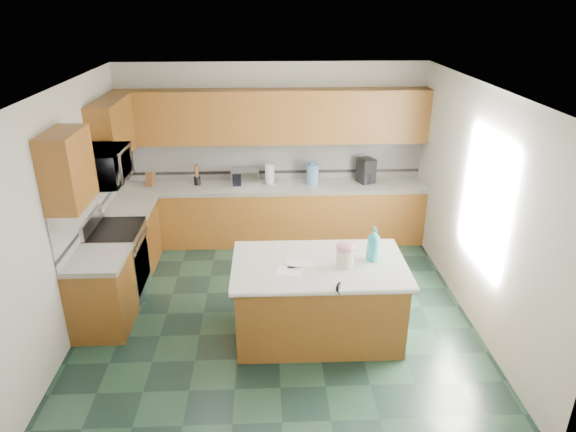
{
  "coord_description": "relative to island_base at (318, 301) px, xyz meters",
  "views": [
    {
      "loc": [
        -0.1,
        -5.33,
        3.57
      ],
      "look_at": [
        0.15,
        0.35,
        1.12
      ],
      "focal_mm": 32.0,
      "sensor_mm": 36.0,
      "label": 1
    }
  ],
  "objects": [
    {
      "name": "treat_jar_lid",
      "position": [
        0.27,
        -0.08,
        0.71
      ],
      "size": [
        0.2,
        0.2,
        0.13
      ],
      "primitive_type": "ellipsoid",
      "color": "pink",
      "rests_on": "treat_jar"
    },
    {
      "name": "coffee_maker",
      "position": [
        0.97,
        2.56,
        0.68
      ],
      "size": [
        0.3,
        0.31,
        0.38
      ],
      "primitive_type": "cube",
      "rotation": [
        0.0,
        0.0,
        0.38
      ],
      "color": "black",
      "rests_on": "back_countertop"
    },
    {
      "name": "range_backguard",
      "position": [
        -2.71,
        0.98,
        0.59
      ],
      "size": [
        0.06,
        0.76,
        0.18
      ],
      "primitive_type": "cube",
      "color": "#B7B7BC",
      "rests_on": "range_body"
    },
    {
      "name": "back_backsplash",
      "position": [
        -0.45,
        2.76,
        0.81
      ],
      "size": [
        4.6,
        0.02,
        0.63
      ],
      "primitive_type": "cube",
      "color": "silver",
      "rests_on": "back_countertop"
    },
    {
      "name": "water_jug",
      "position": [
        0.15,
        2.54,
        0.64
      ],
      "size": [
        0.19,
        0.19,
        0.31
      ],
      "primitive_type": "cylinder",
      "color": "#5C91C5",
      "rests_on": "back_countertop"
    },
    {
      "name": "toaster_oven",
      "position": [
        -0.88,
        2.53,
        0.61
      ],
      "size": [
        0.41,
        0.29,
        0.24
      ],
      "primitive_type": "cube",
      "rotation": [
        0.0,
        0.0,
        -0.02
      ],
      "color": "#B7B7BC",
      "rests_on": "back_countertop"
    },
    {
      "name": "utensil_crock",
      "position": [
        -1.6,
        2.56,
        0.55
      ],
      "size": [
        0.1,
        0.1,
        0.13
      ],
      "primitive_type": "cylinder",
      "color": "black",
      "rests_on": "back_countertop"
    },
    {
      "name": "clamp_body",
      "position": [
        0.13,
        -0.54,
        0.5
      ],
      "size": [
        0.06,
        0.09,
        0.08
      ],
      "primitive_type": "cube",
      "rotation": [
        0.0,
        0.0,
        -0.4
      ],
      "color": "black",
      "rests_on": "island_top"
    },
    {
      "name": "left_counter_rear",
      "position": [
        -2.45,
        1.77,
        0.46
      ],
      "size": [
        0.64,
        0.82,
        0.06
      ],
      "primitive_type": "cube",
      "color": "white",
      "rests_on": "left_base_cab_rear"
    },
    {
      "name": "wall_back",
      "position": [
        -0.45,
        2.8,
        0.92
      ],
      "size": [
        4.6,
        0.04,
        2.7
      ],
      "primitive_type": "cube",
      "color": "silver",
      "rests_on": "ground"
    },
    {
      "name": "microwave",
      "position": [
        -2.45,
        0.98,
        1.3
      ],
      "size": [
        0.5,
        0.73,
        0.41
      ],
      "primitive_type": "imported",
      "rotation": [
        0.0,
        0.0,
        1.57
      ],
      "color": "#B7B7BC",
      "rests_on": "wall_left"
    },
    {
      "name": "wall_right",
      "position": [
        1.87,
        0.48,
        0.92
      ],
      "size": [
        0.04,
        4.6,
        2.7
      ],
      "primitive_type": "cube",
      "color": "silver",
      "rests_on": "ground"
    },
    {
      "name": "paper_sheet_a",
      "position": [
        -0.33,
        -0.17,
        0.49
      ],
      "size": [
        0.32,
        0.27,
        0.0
      ],
      "primitive_type": "cube",
      "rotation": [
        0.0,
        0.0,
        -0.25
      ],
      "color": "white",
      "rests_on": "island_top"
    },
    {
      "name": "clamp_handle",
      "position": [
        0.13,
        -0.59,
        0.48
      ],
      "size": [
        0.01,
        0.06,
        0.01
      ],
      "primitive_type": "cylinder",
      "rotation": [
        1.57,
        0.0,
        0.0
      ],
      "color": "black",
      "rests_on": "island_top"
    },
    {
      "name": "back_countertop",
      "position": [
        -0.45,
        2.48,
        0.46
      ],
      "size": [
        4.6,
        0.64,
        0.06
      ],
      "primitive_type": "cube",
      "color": "white",
      "rests_on": "back_base_cab"
    },
    {
      "name": "island_base",
      "position": [
        0.0,
        0.0,
        0.0
      ],
      "size": [
        1.78,
        1.03,
        0.86
      ],
      "primitive_type": "cube",
      "rotation": [
        0.0,
        0.0,
        -0.01
      ],
      "color": "#47280D",
      "rests_on": "ground"
    },
    {
      "name": "floor",
      "position": [
        -0.45,
        0.48,
        -0.43
      ],
      "size": [
        4.6,
        4.6,
        0.0
      ],
      "primitive_type": "plane",
      "color": "black",
      "rests_on": "ground"
    },
    {
      "name": "left_accent_band",
      "position": [
        -2.73,
        1.03,
        0.61
      ],
      "size": [
        0.01,
        2.3,
        0.05
      ],
      "primitive_type": "cube",
      "color": "black",
      "rests_on": "wall_left"
    },
    {
      "name": "wall_left",
      "position": [
        -2.77,
        0.48,
        0.92
      ],
      "size": [
        0.04,
        4.6,
        2.7
      ],
      "primitive_type": "cube",
      "color": "silver",
      "rests_on": "ground"
    },
    {
      "name": "range_oven_door",
      "position": [
        -2.16,
        0.98,
        -0.03
      ],
      "size": [
        0.02,
        0.68,
        0.55
      ],
      "primitive_type": "cube",
      "color": "black",
      "rests_on": "range_body"
    },
    {
      "name": "back_accent_band",
      "position": [
        -0.45,
        2.76,
        0.61
      ],
      "size": [
        4.6,
        0.01,
        0.05
      ],
      "primitive_type": "cube",
      "color": "black",
      "rests_on": "back_countertop"
    },
    {
      "name": "ceiling",
      "position": [
        -0.45,
        0.48,
        2.27
      ],
      "size": [
        4.6,
        4.6,
        0.0
      ],
      "primitive_type": "plane",
      "color": "white",
      "rests_on": "ground"
    },
    {
      "name": "left_base_cab_front",
      "position": [
        -2.45,
        0.24,
        0.0
      ],
      "size": [
        0.6,
        0.72,
        0.86
      ],
      "primitive_type": "cube",
      "color": "#47280D",
      "rests_on": "ground"
    },
    {
      "name": "treat_jar_knob_end_r",
      "position": [
        0.3,
        -0.08,
        0.76
      ],
      "size": [
        0.04,
        0.04,
        0.04
      ],
      "primitive_type": "sphere",
      "color": "tan",
      "rests_on": "treat_jar_lid"
    },
    {
      "name": "wall_front",
      "position": [
        -0.45,
        -1.84,
        0.92
      ],
      "size": [
        4.6,
        0.04,
        2.7
      ],
      "primitive_type": "cube",
      "color": "silver",
      "rests_on": "ground"
    },
    {
      "name": "toaster_oven_door",
      "position": [
        -0.88,
        2.39,
        0.61
      ],
      "size": [
        0.37,
        0.01,
        0.2
      ],
      "primitive_type": "cube",
      "color": "black",
      "rests_on": "toaster_oven"
    },
    {
      "name": "utensil_bundle",
      "position": [
        -1.6,
        2.56,
        0.71
      ],
      "size": [
        0.06,
        0.06,
        0.19
      ],
      "primitive_type": "cylinder",
      "color": "#472814",
      "rests_on": "utensil_crock"
    },
    {
      "name": "soap_back_cap",
      "position": [
        0.98,
        2.53,
        0.76
      ],
      "size": [
        0.02,
        0.02,
        0.03
      ],
      "primitive_type": "cylinder",
      "color": "red",
      "rests_on": "soap_bottle_back"
    },
    {
      "name": "island_bullnose",
      "position": [
        -0.0,
        -0.56,
        0.46
      ],
      "size": [
        1.88,
        0.07,
        0.06
      ],
      "primitive_type": "cylinder",
      "rotation": [
        0.0,
        1.57,
        -0.01
      ],
      "color": "white",
      "rests_on": "island_base"
    },
    {
      "name": "back_base_cab",
      "position": [
        -0.45,
        2.48,
        0.0
      ],
      "size": [
        4.6,
        0.6,
        0.86
      ],
      "primitive_type": "cube",
      "color": "#47280D",
      "rests_on": "ground"
    },
    {
      "name": "treat_jar_knob",
      "position": [
        0.27,
        -0.08,
        0.76
      ],
      "size": [
        0.07,
        0.02,
        0.02
      ],
      "primitive_type": "cylinder",
      "rotation": [
        0.0,
        1.57,
        0.0
      ],
      "color": "tan",
      "rests_on": "treat_jar_lid"
    },
    {
      "name": "window_light_proxy",
      "position": [
        1.84,
        0.28,
        1.07
      ],
      "size": [
        0.02,
        1.4,
        1.1
      ],
      "primitive_type": "cube",
      "color": "white",
      "rests_on": "wall_right"
    },
    {
      "name": "left_backsplash",
      "position": [
        -2.74,
        1.03,
        0.81
      ],
      "size": [
        0.02,
        2.3,
        0.63
      ],
      "primitive_type": "cube",
      "color": "silver",
      "rests_on": "wall_left"
    },
    {
      "name": "paper_towel_base",
      "position": [
        -0.5,
        2.58,
        0.5
      ],
      "size": [
        0.21,
        0.21,
        0.01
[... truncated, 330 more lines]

